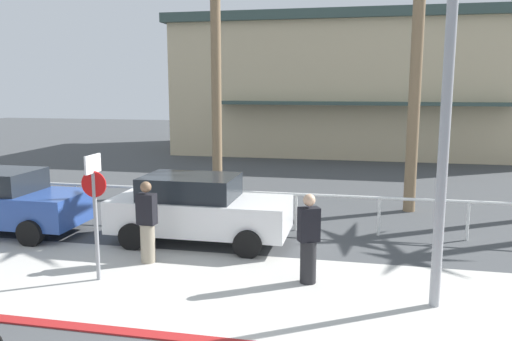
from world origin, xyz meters
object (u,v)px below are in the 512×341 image
(car_blue_1, at_px, (1,201))
(stop_sign_bike_lane, at_px, (95,199))
(palm_tree_2, at_px, (214,19))
(car_white_2, at_px, (198,208))
(streetlight_curb, at_px, (451,60))
(pedestrian_0, at_px, (147,225))
(pedestrian_1, at_px, (308,242))
(palm_tree_3, at_px, (421,5))

(car_blue_1, bearing_deg, stop_sign_bike_lane, -31.53)
(palm_tree_2, distance_m, car_white_2, 7.98)
(streetlight_curb, height_order, car_blue_1, streetlight_curb)
(streetlight_curb, bearing_deg, car_blue_1, 165.75)
(stop_sign_bike_lane, height_order, pedestrian_0, stop_sign_bike_lane)
(car_white_2, bearing_deg, pedestrian_0, -110.57)
(pedestrian_1, bearing_deg, streetlight_curb, -20.06)
(palm_tree_2, xyz_separation_m, palm_tree_3, (6.72, -1.43, 0.04))
(pedestrian_0, bearing_deg, car_blue_1, 163.56)
(palm_tree_3, distance_m, pedestrian_0, 10.13)
(palm_tree_3, bearing_deg, streetlight_curb, -91.61)
(stop_sign_bike_lane, relative_size, pedestrian_0, 1.39)
(car_white_2, bearing_deg, palm_tree_3, 38.74)
(car_blue_1, bearing_deg, streetlight_curb, -14.25)
(palm_tree_3, distance_m, pedestrian_1, 8.81)
(stop_sign_bike_lane, relative_size, pedestrian_1, 1.41)
(car_blue_1, height_order, pedestrian_0, pedestrian_0)
(stop_sign_bike_lane, distance_m, palm_tree_3, 10.83)
(stop_sign_bike_lane, bearing_deg, pedestrian_1, 9.81)
(pedestrian_1, bearing_deg, car_blue_1, 167.42)
(palm_tree_3, relative_size, pedestrian_0, 4.59)
(palm_tree_3, bearing_deg, palm_tree_2, 167.99)
(stop_sign_bike_lane, xyz_separation_m, car_white_2, (1.18, 2.83, -0.81))
(pedestrian_0, bearing_deg, stop_sign_bike_lane, -115.24)
(palm_tree_2, bearing_deg, car_white_2, -78.06)
(stop_sign_bike_lane, height_order, car_white_2, stop_sign_bike_lane)
(streetlight_curb, distance_m, car_white_2, 6.95)
(palm_tree_3, bearing_deg, car_white_2, -141.26)
(car_blue_1, distance_m, car_white_2, 5.39)
(stop_sign_bike_lane, height_order, palm_tree_2, palm_tree_2)
(palm_tree_3, xyz_separation_m, pedestrian_1, (-2.52, -6.52, -5.37))
(palm_tree_3, relative_size, pedestrian_1, 4.64)
(streetlight_curb, distance_m, pedestrian_1, 4.22)
(palm_tree_2, height_order, car_blue_1, palm_tree_2)
(stop_sign_bike_lane, relative_size, streetlight_curb, 0.34)
(stop_sign_bike_lane, relative_size, car_white_2, 0.58)
(streetlight_curb, height_order, pedestrian_0, streetlight_curb)
(pedestrian_0, height_order, pedestrian_1, pedestrian_0)
(palm_tree_2, relative_size, car_white_2, 1.99)
(stop_sign_bike_lane, distance_m, pedestrian_0, 1.53)
(streetlight_curb, bearing_deg, palm_tree_2, 126.53)
(car_white_2, relative_size, pedestrian_0, 2.40)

